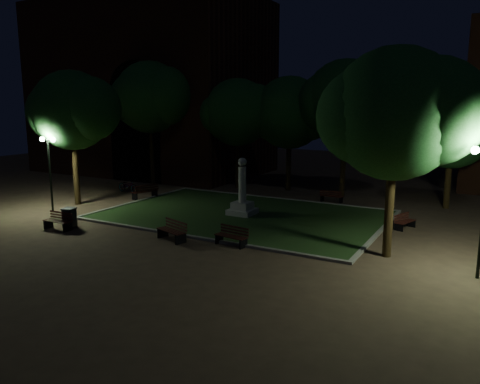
{
  "coord_description": "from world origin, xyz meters",
  "views": [
    {
      "loc": [
        12.26,
        -20.52,
        6.2
      ],
      "look_at": [
        0.4,
        1.0,
        1.55
      ],
      "focal_mm": 35.0,
      "sensor_mm": 36.0,
      "label": 1
    }
  ],
  "objects_px": {
    "bench_far_side": "(331,197)",
    "bicycle": "(128,186)",
    "bench_left_side": "(145,192)",
    "trash_bin": "(69,218)",
    "bench_near_left": "(173,231)",
    "bench_near_right": "(232,237)",
    "monument": "(242,199)",
    "bench_west_near": "(59,221)",
    "bench_right_side": "(404,222)"
  },
  "relations": [
    {
      "from": "trash_bin",
      "to": "bicycle",
      "type": "bearing_deg",
      "value": 114.69
    },
    {
      "from": "bench_far_side",
      "to": "trash_bin",
      "type": "relative_size",
      "value": 1.46
    },
    {
      "from": "bench_near_left",
      "to": "bicycle",
      "type": "bearing_deg",
      "value": 160.13
    },
    {
      "from": "bench_near_right",
      "to": "bench_far_side",
      "type": "height_order",
      "value": "bench_near_right"
    },
    {
      "from": "bench_west_near",
      "to": "bicycle",
      "type": "height_order",
      "value": "bicycle"
    },
    {
      "from": "bench_far_side",
      "to": "bicycle",
      "type": "xyz_separation_m",
      "value": [
        -13.78,
        -3.57,
        0.11
      ]
    },
    {
      "from": "bicycle",
      "to": "bench_west_near",
      "type": "bearing_deg",
      "value": -152.64
    },
    {
      "from": "monument",
      "to": "bench_far_side",
      "type": "xyz_separation_m",
      "value": [
        3.28,
        5.84,
        -0.58
      ]
    },
    {
      "from": "trash_bin",
      "to": "bench_right_side",
      "type": "bearing_deg",
      "value": 27.94
    },
    {
      "from": "monument",
      "to": "bench_west_near",
      "type": "height_order",
      "value": "monument"
    },
    {
      "from": "trash_bin",
      "to": "bicycle",
      "type": "relative_size",
      "value": 0.55
    },
    {
      "from": "bench_west_near",
      "to": "bench_right_side",
      "type": "xyz_separation_m",
      "value": [
        15.15,
        8.47,
        -0.05
      ]
    },
    {
      "from": "bicycle",
      "to": "bench_far_side",
      "type": "bearing_deg",
      "value": -70.58
    },
    {
      "from": "monument",
      "to": "bench_left_side",
      "type": "xyz_separation_m",
      "value": [
        -7.9,
        1.05,
        -0.5
      ]
    },
    {
      "from": "bicycle",
      "to": "bench_left_side",
      "type": "bearing_deg",
      "value": -110.22
    },
    {
      "from": "bench_far_side",
      "to": "monument",
      "type": "bearing_deg",
      "value": 64.0
    },
    {
      "from": "monument",
      "to": "bench_near_left",
      "type": "height_order",
      "value": "monument"
    },
    {
      "from": "bench_left_side",
      "to": "bench_right_side",
      "type": "height_order",
      "value": "bench_left_side"
    },
    {
      "from": "bench_near_left",
      "to": "bench_right_side",
      "type": "height_order",
      "value": "bench_near_left"
    },
    {
      "from": "monument",
      "to": "bench_far_side",
      "type": "distance_m",
      "value": 6.73
    },
    {
      "from": "bench_near_right",
      "to": "monument",
      "type": "bearing_deg",
      "value": 121.27
    },
    {
      "from": "bench_right_side",
      "to": "trash_bin",
      "type": "relative_size",
      "value": 1.44
    },
    {
      "from": "bench_right_side",
      "to": "bench_far_side",
      "type": "bearing_deg",
      "value": 69.43
    },
    {
      "from": "bench_near_left",
      "to": "bench_near_right",
      "type": "distance_m",
      "value": 2.86
    },
    {
      "from": "bench_west_near",
      "to": "bench_left_side",
      "type": "height_order",
      "value": "bench_left_side"
    },
    {
      "from": "bench_near_left",
      "to": "bench_far_side",
      "type": "distance_m",
      "value": 12.24
    },
    {
      "from": "bench_near_right",
      "to": "bench_left_side",
      "type": "relative_size",
      "value": 0.86
    },
    {
      "from": "bicycle",
      "to": "trash_bin",
      "type": "bearing_deg",
      "value": -150.42
    },
    {
      "from": "bench_near_left",
      "to": "bench_right_side",
      "type": "xyz_separation_m",
      "value": [
        8.99,
        7.25,
        -0.08
      ]
    },
    {
      "from": "monument",
      "to": "bicycle",
      "type": "distance_m",
      "value": 10.76
    },
    {
      "from": "bench_near_right",
      "to": "bench_right_side",
      "type": "height_order",
      "value": "bench_near_right"
    },
    {
      "from": "bench_near_left",
      "to": "bench_left_side",
      "type": "xyz_separation_m",
      "value": [
        -7.4,
        6.85,
        0.02
      ]
    },
    {
      "from": "bench_near_right",
      "to": "bicycle",
      "type": "bearing_deg",
      "value": 157.23
    },
    {
      "from": "monument",
      "to": "bench_near_left",
      "type": "xyz_separation_m",
      "value": [
        -0.5,
        -5.8,
        -0.53
      ]
    },
    {
      "from": "bench_near_right",
      "to": "bench_left_side",
      "type": "height_order",
      "value": "bench_left_side"
    },
    {
      "from": "bench_left_side",
      "to": "trash_bin",
      "type": "distance_m",
      "value": 7.68
    },
    {
      "from": "bench_west_near",
      "to": "bench_near_right",
      "type": "bearing_deg",
      "value": 11.18
    },
    {
      "from": "bench_west_near",
      "to": "bench_right_side",
      "type": "height_order",
      "value": "bench_west_near"
    },
    {
      "from": "bench_left_side",
      "to": "bench_west_near",
      "type": "bearing_deg",
      "value": 25.62
    },
    {
      "from": "bench_near_left",
      "to": "bench_near_right",
      "type": "xyz_separation_m",
      "value": [
        2.78,
        0.64,
        -0.03
      ]
    },
    {
      "from": "bench_near_right",
      "to": "bicycle",
      "type": "xyz_separation_m",
      "value": [
        -12.79,
        7.43,
        0.08
      ]
    },
    {
      "from": "monument",
      "to": "bench_west_near",
      "type": "bearing_deg",
      "value": -133.47
    },
    {
      "from": "bench_west_near",
      "to": "bench_far_side",
      "type": "distance_m",
      "value": 16.26
    },
    {
      "from": "bench_left_side",
      "to": "bench_far_side",
      "type": "relative_size",
      "value": 1.27
    },
    {
      "from": "monument",
      "to": "bench_near_left",
      "type": "distance_m",
      "value": 5.84
    },
    {
      "from": "monument",
      "to": "trash_bin",
      "type": "xyz_separation_m",
      "value": [
        -6.48,
        -6.49,
        -0.44
      ]
    },
    {
      "from": "bench_left_side",
      "to": "trash_bin",
      "type": "height_order",
      "value": "trash_bin"
    },
    {
      "from": "bench_west_near",
      "to": "bench_right_side",
      "type": "bearing_deg",
      "value": 28.6
    },
    {
      "from": "bench_near_left",
      "to": "bench_near_right",
      "type": "relative_size",
      "value": 1.11
    },
    {
      "from": "bench_left_side",
      "to": "bench_far_side",
      "type": "bearing_deg",
      "value": 130.1
    }
  ]
}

